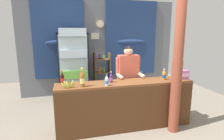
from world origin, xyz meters
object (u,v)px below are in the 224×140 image
at_px(soda_bottle_orange_soda, 164,75).
at_px(banana_bunch, 68,85).
at_px(drink_fridge, 73,62).
at_px(soda_bottle_iced_tea, 82,79).
at_px(snack_box_wafer, 182,75).
at_px(shopkeeper, 128,73).
at_px(soda_bottle_grape_soda, 111,78).
at_px(soda_bottle_water, 107,81).
at_px(plastic_lawn_chair, 133,84).
at_px(soda_bottle_cola, 62,78).
at_px(timber_post, 178,64).
at_px(stall_counter, 127,102).
at_px(bottle_shelf_rack, 102,74).

distance_m(soda_bottle_orange_soda, banana_bunch, 1.86).
distance_m(drink_fridge, soda_bottle_iced_tea, 1.89).
bearing_deg(snack_box_wafer, shopkeeper, 150.24).
distance_m(soda_bottle_grape_soda, banana_bunch, 0.81).
relative_size(soda_bottle_orange_soda, soda_bottle_water, 1.04).
bearing_deg(drink_fridge, plastic_lawn_chair, -19.38).
distance_m(drink_fridge, soda_bottle_cola, 1.65).
height_order(timber_post, shopkeeper, timber_post).
bearing_deg(soda_bottle_water, soda_bottle_iced_tea, 174.26).
distance_m(shopkeeper, soda_bottle_cola, 1.41).
xyz_separation_m(timber_post, snack_box_wafer, (0.32, 0.28, -0.28)).
xyz_separation_m(stall_counter, shopkeeper, (0.21, 0.57, 0.43)).
distance_m(timber_post, plastic_lawn_chair, 1.81).
bearing_deg(soda_bottle_water, timber_post, -9.47).
bearing_deg(soda_bottle_orange_soda, shopkeeper, 140.01).
distance_m(timber_post, snack_box_wafer, 0.51).
height_order(soda_bottle_iced_tea, soda_bottle_grape_soda, soda_bottle_iced_tea).
bearing_deg(shopkeeper, plastic_lawn_chair, 61.43).
height_order(soda_bottle_iced_tea, snack_box_wafer, soda_bottle_iced_tea).
bearing_deg(snack_box_wafer, soda_bottle_orange_soda, 171.21).
bearing_deg(drink_fridge, soda_bottle_water, -75.73).
distance_m(soda_bottle_orange_soda, soda_bottle_cola, 1.96).
xyz_separation_m(bottle_shelf_rack, banana_bunch, (-0.98, -2.09, 0.32)).
relative_size(stall_counter, soda_bottle_iced_tea, 7.79).
bearing_deg(banana_bunch, bottle_shelf_rack, 64.73).
bearing_deg(soda_bottle_water, stall_counter, 7.83).
height_order(stall_counter, drink_fridge, drink_fridge).
bearing_deg(soda_bottle_grape_soda, soda_bottle_water, -123.11).
height_order(soda_bottle_orange_soda, soda_bottle_grape_soda, soda_bottle_orange_soda).
xyz_separation_m(bottle_shelf_rack, snack_box_wafer, (1.24, -2.02, 0.35)).
bearing_deg(banana_bunch, shopkeeper, 25.67).
bearing_deg(soda_bottle_iced_tea, timber_post, -8.54).
bearing_deg(bottle_shelf_rack, soda_bottle_iced_tea, -109.95).
relative_size(stall_counter, banana_bunch, 9.87).
relative_size(shopkeeper, soda_bottle_cola, 6.27).
bearing_deg(stall_counter, soda_bottle_water, -172.17).
bearing_deg(drink_fridge, stall_counter, -64.56).
bearing_deg(shopkeeper, timber_post, -52.47).
bearing_deg(shopkeeper, snack_box_wafer, -29.76).
bearing_deg(soda_bottle_grape_soda, plastic_lawn_chair, 52.93).
xyz_separation_m(soda_bottle_iced_tea, soda_bottle_water, (0.42, -0.04, -0.05)).
distance_m(timber_post, soda_bottle_water, 1.30).
xyz_separation_m(soda_bottle_orange_soda, soda_bottle_grape_soda, (-1.07, 0.06, -0.00)).
distance_m(plastic_lawn_chair, soda_bottle_water, 1.81).
bearing_deg(stall_counter, snack_box_wafer, 1.04).
height_order(timber_post, soda_bottle_grape_soda, timber_post).
height_order(soda_bottle_cola, soda_bottle_grape_soda, soda_bottle_cola).
distance_m(stall_counter, snack_box_wafer, 1.26).
bearing_deg(soda_bottle_iced_tea, stall_counter, 0.90).
bearing_deg(shopkeeper, soda_bottle_orange_soda, -39.99).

